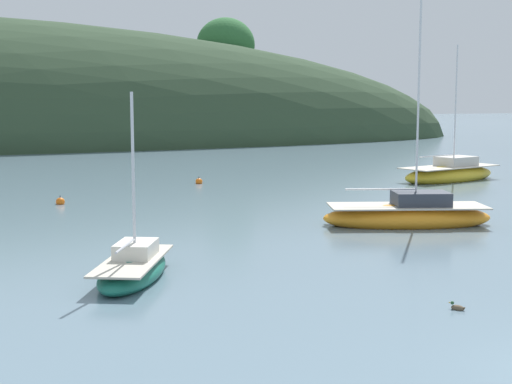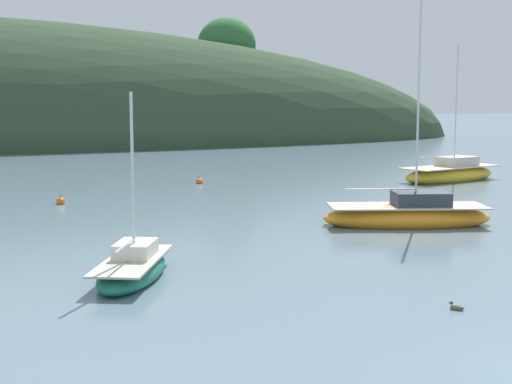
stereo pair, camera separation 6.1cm
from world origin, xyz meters
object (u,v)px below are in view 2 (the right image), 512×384
mooring_buoy_inner (199,182)px  mooring_buoy_channel (61,202)px  sailboat_blue_center (450,174)px  sailboat_navy_dinghy (408,215)px  sailboat_yellow_far (133,268)px  duck_lone_right (456,308)px

mooring_buoy_inner → mooring_buoy_channel: 10.96m
sailboat_blue_center → mooring_buoy_inner: sailboat_blue_center is taller
sailboat_navy_dinghy → mooring_buoy_inner: sailboat_navy_dinghy is taller
sailboat_yellow_far → sailboat_blue_center: bearing=37.9°
sailboat_blue_center → duck_lone_right: (-17.20, -24.96, -0.40)m
mooring_buoy_inner → duck_lone_right: 28.94m
sailboat_blue_center → sailboat_navy_dinghy: (-11.65, -13.72, -0.03)m
sailboat_yellow_far → duck_lone_right: sailboat_yellow_far is taller
sailboat_navy_dinghy → sailboat_yellow_far: bearing=-157.7°
sailboat_blue_center → sailboat_yellow_far: (-24.24, -18.88, -0.14)m
sailboat_navy_dinghy → mooring_buoy_channel: sailboat_navy_dinghy is taller
sailboat_blue_center → mooring_buoy_inner: (-15.70, 3.94, -0.33)m
sailboat_blue_center → sailboat_yellow_far: bearing=-142.1°
sailboat_blue_center → mooring_buoy_inner: size_ratio=16.55×
sailboat_blue_center → sailboat_navy_dinghy: size_ratio=0.93×
mooring_buoy_inner → mooring_buoy_channel: bearing=-145.4°
sailboat_blue_center → mooring_buoy_inner: 16.19m
sailboat_blue_center → mooring_buoy_inner: bearing=165.9°
sailboat_yellow_far → mooring_buoy_inner: sailboat_yellow_far is taller
sailboat_blue_center → sailboat_yellow_far: 30.73m
sailboat_blue_center → mooring_buoy_channel: sailboat_blue_center is taller
duck_lone_right → mooring_buoy_channel: bearing=108.3°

